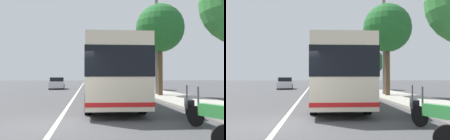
# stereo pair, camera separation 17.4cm
# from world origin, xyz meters

# --- Properties ---
(ground_plane) EXTENTS (220.00, 220.00, 0.00)m
(ground_plane) POSITION_xyz_m (0.00, 0.00, 0.00)
(ground_plane) COLOR #424244
(sidewalk_curb) EXTENTS (110.00, 3.60, 0.14)m
(sidewalk_curb) POSITION_xyz_m (10.00, -7.48, 0.07)
(sidewalk_curb) COLOR #9E998E
(sidewalk_curb) RESTS_ON ground
(lane_divider_line) EXTENTS (110.00, 0.16, 0.01)m
(lane_divider_line) POSITION_xyz_m (10.00, 0.00, 0.00)
(lane_divider_line) COLOR silver
(lane_divider_line) RESTS_ON ground
(coach_bus) EXTENTS (10.26, 2.70, 3.25)m
(coach_bus) POSITION_xyz_m (5.58, -2.27, 1.84)
(coach_bus) COLOR beige
(coach_bus) RESTS_ON ground
(motorcycle_nearest_curb) EXTENTS (2.22, 1.00, 1.28)m
(motorcycle_nearest_curb) POSITION_xyz_m (-1.31, -4.82, 0.49)
(motorcycle_nearest_curb) COLOR black
(motorcycle_nearest_curb) RESTS_ON ground
(motorcycle_angled) EXTENTS (2.11, 0.66, 1.25)m
(motorcycle_angled) POSITION_xyz_m (1.21, -5.00, 0.46)
(motorcycle_angled) COLOR black
(motorcycle_angled) RESTS_ON ground
(car_far_distant) EXTENTS (4.23, 2.05, 1.42)m
(car_far_distant) POSITION_xyz_m (18.50, -2.51, 0.69)
(car_far_distant) COLOR red
(car_far_distant) RESTS_ON ground
(car_side_street) EXTENTS (4.45, 2.20, 1.54)m
(car_side_street) POSITION_xyz_m (25.69, 3.01, 0.74)
(car_side_street) COLOR silver
(car_side_street) RESTS_ON ground
(car_ahead_same_lane) EXTENTS (4.22, 1.98, 1.59)m
(car_ahead_same_lane) POSITION_xyz_m (36.83, -2.89, 0.74)
(car_ahead_same_lane) COLOR gold
(car_ahead_same_lane) RESTS_ON ground
(car_oncoming) EXTENTS (4.13, 1.89, 1.52)m
(car_oncoming) POSITION_xyz_m (28.19, -2.77, 0.73)
(car_oncoming) COLOR black
(car_oncoming) RESTS_ON ground
(roadside_tree_mid_block) EXTENTS (3.88, 3.88, 7.49)m
(roadside_tree_mid_block) POSITION_xyz_m (11.33, -6.85, 5.51)
(roadside_tree_mid_block) COLOR brown
(roadside_tree_mid_block) RESTS_ON ground
(roadside_tree_far_block) EXTENTS (3.45, 3.45, 5.27)m
(roadside_tree_far_block) POSITION_xyz_m (23.20, -8.01, 3.53)
(roadside_tree_far_block) COLOR brown
(roadside_tree_far_block) RESTS_ON ground
(utility_pole) EXTENTS (0.28, 0.28, 8.37)m
(utility_pole) POSITION_xyz_m (12.77, -6.95, 4.19)
(utility_pole) COLOR slate
(utility_pole) RESTS_ON ground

